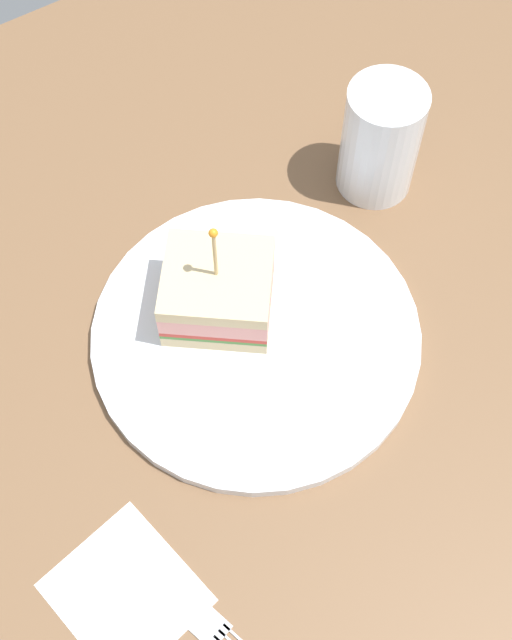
{
  "coord_description": "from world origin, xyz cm",
  "views": [
    {
      "loc": [
        -27.19,
        17.31,
        61.8
      ],
      "look_at": [
        0.0,
        0.0,
        3.09
      ],
      "focal_mm": 47.3,
      "sensor_mm": 36.0,
      "label": 1
    }
  ],
  "objects_px": {
    "drink_glass": "(380,143)",
    "sandwich_half_center": "(218,291)",
    "fork": "(186,605)",
    "plate": "(256,335)",
    "napkin": "(126,593)"
  },
  "relations": [
    {
      "from": "drink_glass",
      "to": "sandwich_half_center",
      "type": "bearing_deg",
      "value": 103.21
    },
    {
      "from": "drink_glass",
      "to": "fork",
      "type": "height_order",
      "value": "drink_glass"
    },
    {
      "from": "plate",
      "to": "fork",
      "type": "height_order",
      "value": "plate"
    },
    {
      "from": "sandwich_half_center",
      "to": "drink_glass",
      "type": "xyz_separation_m",
      "value": [
        0.05,
        -0.19,
        0.01
      ]
    },
    {
      "from": "plate",
      "to": "drink_glass",
      "type": "relative_size",
      "value": 2.46
    },
    {
      "from": "plate",
      "to": "drink_glass",
      "type": "xyz_separation_m",
      "value": [
        0.08,
        -0.18,
        0.05
      ]
    },
    {
      "from": "napkin",
      "to": "fork",
      "type": "relative_size",
      "value": 0.79
    },
    {
      "from": "plate",
      "to": "sandwich_half_center",
      "type": "relative_size",
      "value": 2.33
    },
    {
      "from": "sandwich_half_center",
      "to": "drink_glass",
      "type": "bearing_deg",
      "value": -76.79
    },
    {
      "from": "drink_glass",
      "to": "napkin",
      "type": "bearing_deg",
      "value": 119.0
    },
    {
      "from": "drink_glass",
      "to": "fork",
      "type": "bearing_deg",
      "value": 124.97
    },
    {
      "from": "fork",
      "to": "drink_glass",
      "type": "bearing_deg",
      "value": -55.03
    },
    {
      "from": "plate",
      "to": "napkin",
      "type": "bearing_deg",
      "value": 123.15
    },
    {
      "from": "sandwich_half_center",
      "to": "fork",
      "type": "distance_m",
      "value": 0.24
    },
    {
      "from": "napkin",
      "to": "fork",
      "type": "xyz_separation_m",
      "value": [
        -0.03,
        -0.03,
        0.0
      ]
    }
  ]
}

